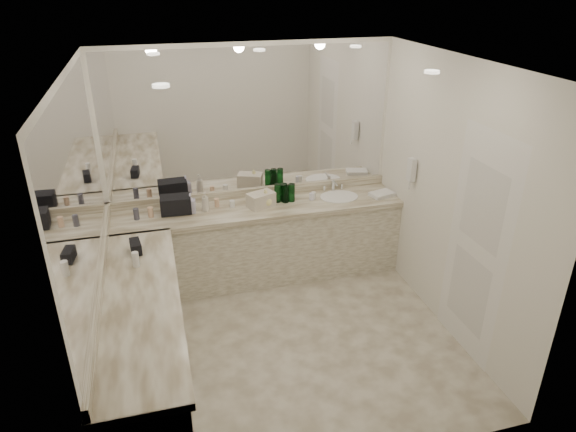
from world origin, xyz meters
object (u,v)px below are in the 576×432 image
object	(u,v)px
sink	(339,197)
soap_bottle_b	(191,203)
wall_phone	(412,170)
hand_towel	(382,194)
cream_cosmetic_case	(261,199)
soap_bottle_c	(266,198)
black_toiletry_bag	(176,205)
soap_bottle_a	(205,202)

from	to	relation	value
sink	soap_bottle_b	xyz separation A→B (m)	(-1.68, 0.02, 0.11)
wall_phone	hand_towel	size ratio (longest dim) A/B	0.90
cream_cosmetic_case	soap_bottle_b	distance (m)	0.76
sink	soap_bottle_c	distance (m)	0.87
black_toiletry_bag	soap_bottle_b	world-z (taller)	soap_bottle_b
hand_towel	soap_bottle_b	size ratio (longest dim) A/B	1.24
wall_phone	soap_bottle_c	world-z (taller)	wall_phone
soap_bottle_a	soap_bottle_b	bearing A→B (deg)	179.98
cream_cosmetic_case	soap_bottle_c	distance (m)	0.05
sink	soap_bottle_b	distance (m)	1.68
black_toiletry_bag	cream_cosmetic_case	xyz separation A→B (m)	(0.91, -0.07, -0.01)
wall_phone	soap_bottle_c	size ratio (longest dim) A/B	1.23
cream_cosmetic_case	soap_bottle_b	size ratio (longest dim) A/B	1.32
black_toiletry_bag	soap_bottle_c	distance (m)	0.97
soap_bottle_b	wall_phone	bearing A→B (deg)	-12.93
wall_phone	black_toiletry_bag	size ratio (longest dim) A/B	0.76
soap_bottle_a	sink	bearing A→B (deg)	-0.88
sink	hand_towel	xyz separation A→B (m)	(0.49, -0.10, 0.03)
wall_phone	black_toiletry_bag	distance (m)	2.52
black_toiletry_bag	soap_bottle_a	distance (m)	0.31
wall_phone	soap_bottle_b	size ratio (longest dim) A/B	1.11
soap_bottle_a	soap_bottle_b	xyz separation A→B (m)	(-0.15, 0.00, -0.00)
cream_cosmetic_case	hand_towel	size ratio (longest dim) A/B	1.07
sink	soap_bottle_a	bearing A→B (deg)	179.12
black_toiletry_bag	soap_bottle_c	size ratio (longest dim) A/B	1.63
sink	black_toiletry_bag	xyz separation A→B (m)	(-1.83, 0.05, 0.10)
soap_bottle_a	soap_bottle_b	size ratio (longest dim) A/B	1.01
black_toiletry_bag	soap_bottle_a	size ratio (longest dim) A/B	1.46
sink	wall_phone	distance (m)	0.91
soap_bottle_a	soap_bottle_c	world-z (taller)	soap_bottle_a
cream_cosmetic_case	soap_bottle_c	size ratio (longest dim) A/B	1.47
soap_bottle_c	black_toiletry_bag	bearing A→B (deg)	175.57
hand_towel	soap_bottle_c	bearing A→B (deg)	176.92
hand_towel	sink	bearing A→B (deg)	168.96
sink	soap_bottle_a	xyz separation A→B (m)	(-1.52, 0.02, 0.11)
sink	wall_phone	size ratio (longest dim) A/B	1.83
black_toiletry_bag	soap_bottle_b	distance (m)	0.16
black_toiletry_bag	hand_towel	distance (m)	2.33
sink	hand_towel	world-z (taller)	hand_towel
soap_bottle_a	soap_bottle_c	size ratio (longest dim) A/B	1.12
sink	wall_phone	world-z (taller)	wall_phone
sink	wall_phone	bearing A→B (deg)	-39.57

